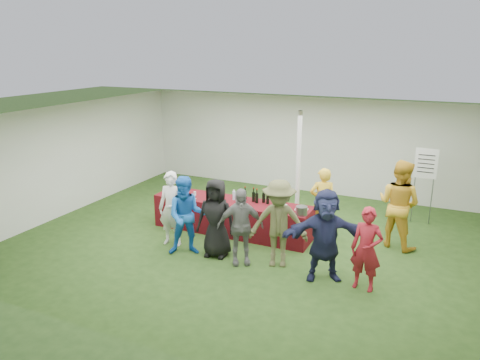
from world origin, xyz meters
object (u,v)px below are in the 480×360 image
at_px(staff_back, 399,204).
at_px(customer_1, 187,216).
at_px(serving_table, 232,216).
at_px(customer_3, 240,226).
at_px(customer_5, 325,235).
at_px(customer_6, 366,249).
at_px(staff_pourer, 322,202).
at_px(customer_0, 172,209).
at_px(customer_4, 279,224).
at_px(dump_bucket, 302,211).
at_px(customer_2, 216,218).
at_px(wine_list_sign, 425,169).

xyz_separation_m(staff_back, customer_1, (-3.77, -2.14, -0.12)).
relative_size(serving_table, customer_3, 2.39).
bearing_deg(customer_5, customer_6, -30.06).
xyz_separation_m(staff_pourer, customer_3, (-1.05, -2.00, -0.02)).
height_order(customer_0, customer_3, customer_0).
distance_m(customer_4, customer_6, 1.68).
distance_m(dump_bucket, customer_2, 1.74).
bearing_deg(staff_pourer, customer_1, 18.18).
xyz_separation_m(staff_back, customer_4, (-1.93, -1.88, -0.08)).
bearing_deg(serving_table, staff_back, 12.51).
xyz_separation_m(wine_list_sign, customer_2, (-3.56, -3.61, -0.52)).
xyz_separation_m(staff_pourer, staff_back, (1.57, 0.09, 0.16)).
height_order(dump_bucket, customer_6, customer_6).
bearing_deg(customer_3, customer_2, 137.96).
bearing_deg(customer_3, staff_pourer, 32.20).
relative_size(dump_bucket, customer_2, 0.15).
bearing_deg(customer_1, customer_2, -11.68).
bearing_deg(customer_2, staff_back, 25.03).
xyz_separation_m(customer_5, customer_6, (0.73, -0.06, -0.10)).
xyz_separation_m(serving_table, dump_bucket, (1.68, -0.22, 0.46)).
bearing_deg(staff_pourer, dump_bucket, 53.00).
bearing_deg(customer_3, customer_6, -30.04).
bearing_deg(dump_bucket, customer_4, -100.36).
distance_m(staff_back, customer_2, 3.76).
bearing_deg(dump_bucket, wine_list_sign, 50.98).
height_order(serving_table, customer_0, customer_0).
distance_m(customer_1, customer_5, 2.78).
xyz_separation_m(serving_table, customer_5, (2.44, -1.27, 0.47)).
bearing_deg(customer_5, wine_list_sign, 44.50).
xyz_separation_m(customer_0, customer_2, (1.09, -0.10, 0.00)).
height_order(serving_table, staff_pourer, staff_pourer).
distance_m(wine_list_sign, customer_6, 3.83).
relative_size(customer_1, customer_3, 1.07).
height_order(customer_3, customer_4, customer_4).
bearing_deg(customer_6, customer_2, -176.79).
bearing_deg(staff_back, wine_list_sign, -80.68).
relative_size(dump_bucket, customer_0, 0.15).
bearing_deg(customer_4, customer_2, 167.89).
height_order(staff_back, customer_3, staff_back).
bearing_deg(customer_3, staff_back, 8.55).
distance_m(staff_pourer, staff_back, 1.58).
height_order(wine_list_sign, customer_5, wine_list_sign).
distance_m(staff_pourer, customer_5, 2.02).
bearing_deg(staff_back, staff_pourer, 25.17).
xyz_separation_m(dump_bucket, wine_list_sign, (2.12, 2.62, 0.48)).
bearing_deg(wine_list_sign, customer_2, -134.64).
height_order(wine_list_sign, staff_pourer, wine_list_sign).
bearing_deg(serving_table, staff_pourer, 19.68).
relative_size(staff_back, customer_2, 1.17).
xyz_separation_m(serving_table, staff_pourer, (1.87, 0.67, 0.40)).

